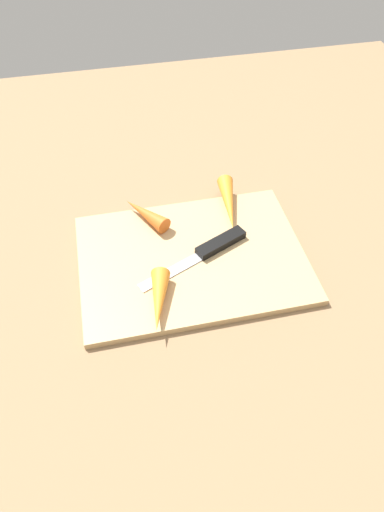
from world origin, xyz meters
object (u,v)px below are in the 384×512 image
at_px(carrot_shortest, 145,213).
at_px(cutting_board, 192,258).
at_px(knife, 214,246).
at_px(carrot_medium, 159,300).
at_px(carrot_longest, 229,203).

bearing_deg(carrot_shortest, cutting_board, 175.53).
xyz_separation_m(knife, carrot_medium, (0.11, 0.09, 0.01)).
height_order(carrot_longest, carrot_shortest, same).
relative_size(cutting_board, carrot_shortest, 3.83).
relative_size(cutting_board, knife, 1.89).
bearing_deg(carrot_shortest, knife, -168.58).
distance_m(knife, carrot_longest, 0.10).
xyz_separation_m(carrot_shortest, carrot_medium, (0.01, 0.19, 0.00)).
relative_size(cutting_board, carrot_longest, 2.90).
distance_m(knife, carrot_medium, 0.14).
bearing_deg(carrot_longest, carrot_medium, -31.61).
distance_m(cutting_board, knife, 0.04).
bearing_deg(knife, carrot_longest, -142.52).
distance_m(cutting_board, carrot_longest, 0.13).
distance_m(cutting_board, carrot_shortest, 0.12).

